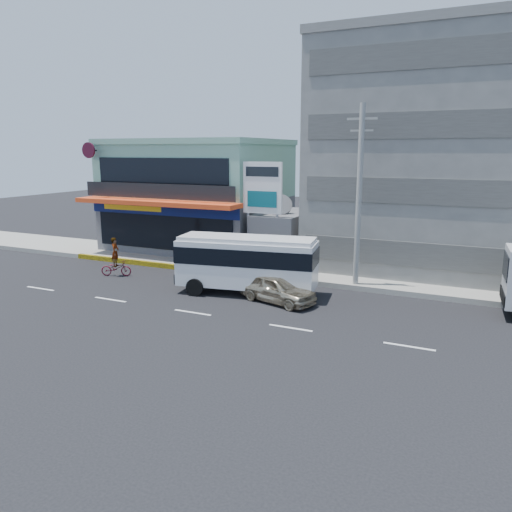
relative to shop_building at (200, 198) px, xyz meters
The scene contains 11 objects.
ground 16.57m from the shop_building, 60.16° to the right, with size 120.00×120.00×0.00m, color black.
sidewalk 14.27m from the shop_building, 18.88° to the right, with size 70.00×5.00×0.30m, color gray.
shop_building is the anchor object (origin of this frame).
concrete_building 18.28m from the shop_building, ahead, with size 16.00×12.00×14.00m, color gray.
gap_structure 8.53m from the shop_building, 13.67° to the right, with size 3.00×6.00×3.50m, color #46454A.
satellite_dish 8.54m from the shop_building, 20.21° to the right, with size 1.50×1.50×0.15m, color slate.
billboard 8.92m from the shop_building, 32.32° to the right, with size 2.60×0.18×6.90m.
utility_pole_near 15.50m from the shop_building, 25.06° to the right, with size 1.60×0.30×10.00m.
minibus 13.52m from the shop_building, 48.07° to the right, with size 7.71×3.55×3.10m.
sedan 15.68m from the shop_building, 44.16° to the right, with size 1.69×4.20×1.43m, color #BCAE8F.
motorcycle_rider 10.34m from the shop_building, 90.51° to the right, with size 1.97×1.30×2.39m.
Camera 1 is at (12.33, -19.30, 7.56)m, focal length 35.00 mm.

